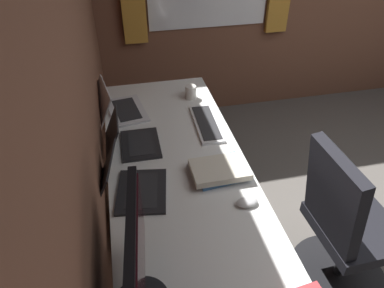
{
  "coord_description": "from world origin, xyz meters",
  "views": [
    {
      "loc": [
        -0.95,
        2.03,
        1.96
      ],
      "look_at": [
        0.36,
        1.74,
        0.95
      ],
      "focal_mm": 33.25,
      "sensor_mm": 36.0,
      "label": 1
    }
  ],
  "objects_px": {
    "laptop_left": "(117,107)",
    "keyboard_main": "(206,123)",
    "office_chair": "(343,231)",
    "coffee_mug": "(191,92)",
    "drawer_pedestal": "(183,246)",
    "mouse_main": "(247,202)",
    "laptop_center": "(127,185)",
    "laptop_leftmost": "(129,140)",
    "book_stack_far": "(220,170)",
    "monitor_primary": "(137,262)"
  },
  "relations": [
    {
      "from": "laptop_left",
      "to": "keyboard_main",
      "type": "distance_m",
      "value": 0.59
    },
    {
      "from": "office_chair",
      "to": "coffee_mug",
      "type": "bearing_deg",
      "value": 28.33
    },
    {
      "from": "drawer_pedestal",
      "to": "mouse_main",
      "type": "bearing_deg",
      "value": -112.34
    },
    {
      "from": "laptop_left",
      "to": "laptop_center",
      "type": "xyz_separation_m",
      "value": [
        -0.75,
        -0.01,
        0.0
      ]
    },
    {
      "from": "coffee_mug",
      "to": "office_chair",
      "type": "height_order",
      "value": "office_chair"
    },
    {
      "from": "laptop_leftmost",
      "to": "office_chair",
      "type": "height_order",
      "value": "office_chair"
    },
    {
      "from": "mouse_main",
      "to": "coffee_mug",
      "type": "relative_size",
      "value": 0.89
    },
    {
      "from": "laptop_center",
      "to": "office_chair",
      "type": "distance_m",
      "value": 1.16
    },
    {
      "from": "book_stack_far",
      "to": "keyboard_main",
      "type": "bearing_deg",
      "value": -5.78
    },
    {
      "from": "coffee_mug",
      "to": "book_stack_far",
      "type": "bearing_deg",
      "value": 178.39
    },
    {
      "from": "laptop_leftmost",
      "to": "coffee_mug",
      "type": "relative_size",
      "value": 2.63
    },
    {
      "from": "drawer_pedestal",
      "to": "mouse_main",
      "type": "distance_m",
      "value": 0.51
    },
    {
      "from": "laptop_leftmost",
      "to": "laptop_left",
      "type": "distance_m",
      "value": 0.38
    },
    {
      "from": "monitor_primary",
      "to": "coffee_mug",
      "type": "relative_size",
      "value": 4.56
    },
    {
      "from": "laptop_center",
      "to": "mouse_main",
      "type": "xyz_separation_m",
      "value": [
        -0.2,
        -0.54,
        -0.03
      ]
    },
    {
      "from": "office_chair",
      "to": "laptop_left",
      "type": "bearing_deg",
      "value": 47.63
    },
    {
      "from": "laptop_center",
      "to": "book_stack_far",
      "type": "distance_m",
      "value": 0.48
    },
    {
      "from": "laptop_leftmost",
      "to": "mouse_main",
      "type": "height_order",
      "value": "laptop_leftmost"
    },
    {
      "from": "monitor_primary",
      "to": "mouse_main",
      "type": "relative_size",
      "value": 5.11
    },
    {
      "from": "mouse_main",
      "to": "coffee_mug",
      "type": "distance_m",
      "value": 1.05
    },
    {
      "from": "drawer_pedestal",
      "to": "laptop_left",
      "type": "bearing_deg",
      "value": 17.53
    },
    {
      "from": "drawer_pedestal",
      "to": "laptop_leftmost",
      "type": "height_order",
      "value": "laptop_leftmost"
    },
    {
      "from": "keyboard_main",
      "to": "book_stack_far",
      "type": "relative_size",
      "value": 1.41
    },
    {
      "from": "laptop_left",
      "to": "keyboard_main",
      "type": "xyz_separation_m",
      "value": [
        -0.26,
        -0.53,
        -0.04
      ]
    },
    {
      "from": "monitor_primary",
      "to": "coffee_mug",
      "type": "distance_m",
      "value": 1.51
    },
    {
      "from": "coffee_mug",
      "to": "laptop_center",
      "type": "bearing_deg",
      "value": 149.55
    },
    {
      "from": "monitor_primary",
      "to": "laptop_center",
      "type": "xyz_separation_m",
      "value": [
        0.57,
        0.01,
        -0.19
      ]
    },
    {
      "from": "keyboard_main",
      "to": "book_stack_far",
      "type": "distance_m",
      "value": 0.46
    },
    {
      "from": "monitor_primary",
      "to": "office_chair",
      "type": "bearing_deg",
      "value": -73.49
    },
    {
      "from": "drawer_pedestal",
      "to": "laptop_leftmost",
      "type": "distance_m",
      "value": 0.66
    },
    {
      "from": "laptop_leftmost",
      "to": "keyboard_main",
      "type": "height_order",
      "value": "laptop_leftmost"
    },
    {
      "from": "mouse_main",
      "to": "coffee_mug",
      "type": "xyz_separation_m",
      "value": [
        1.04,
        0.04,
        0.03
      ]
    },
    {
      "from": "laptop_left",
      "to": "office_chair",
      "type": "relative_size",
      "value": 0.41
    },
    {
      "from": "keyboard_main",
      "to": "drawer_pedestal",
      "type": "bearing_deg",
      "value": 154.83
    },
    {
      "from": "drawer_pedestal",
      "to": "laptop_leftmost",
      "type": "relative_size",
      "value": 2.27
    },
    {
      "from": "monitor_primary",
      "to": "laptop_left",
      "type": "bearing_deg",
      "value": 1.0
    },
    {
      "from": "monitor_primary",
      "to": "drawer_pedestal",
      "type": "bearing_deg",
      "value": -25.92
    },
    {
      "from": "mouse_main",
      "to": "office_chair",
      "type": "bearing_deg",
      "value": -95.67
    },
    {
      "from": "office_chair",
      "to": "book_stack_far",
      "type": "bearing_deg",
      "value": 64.69
    },
    {
      "from": "laptop_left",
      "to": "office_chair",
      "type": "xyz_separation_m",
      "value": [
        -1.0,
        -1.1,
        -0.32
      ]
    },
    {
      "from": "laptop_leftmost",
      "to": "coffee_mug",
      "type": "bearing_deg",
      "value": -44.07
    },
    {
      "from": "laptop_center",
      "to": "mouse_main",
      "type": "bearing_deg",
      "value": -110.36
    },
    {
      "from": "laptop_left",
      "to": "mouse_main",
      "type": "xyz_separation_m",
      "value": [
        -0.95,
        -0.55,
        -0.03
      ]
    },
    {
      "from": "drawer_pedestal",
      "to": "keyboard_main",
      "type": "relative_size",
      "value": 1.64
    },
    {
      "from": "laptop_leftmost",
      "to": "monitor_primary",
      "type": "bearing_deg",
      "value": 178.26
    },
    {
      "from": "monitor_primary",
      "to": "laptop_leftmost",
      "type": "height_order",
      "value": "monitor_primary"
    },
    {
      "from": "monitor_primary",
      "to": "keyboard_main",
      "type": "xyz_separation_m",
      "value": [
        1.07,
        -0.51,
        -0.23
      ]
    },
    {
      "from": "laptop_leftmost",
      "to": "coffee_mug",
      "type": "xyz_separation_m",
      "value": [
        0.47,
        -0.46,
        -0.0
      ]
    },
    {
      "from": "laptop_center",
      "to": "coffee_mug",
      "type": "bearing_deg",
      "value": -30.45
    },
    {
      "from": "drawer_pedestal",
      "to": "monitor_primary",
      "type": "bearing_deg",
      "value": 154.08
    }
  ]
}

